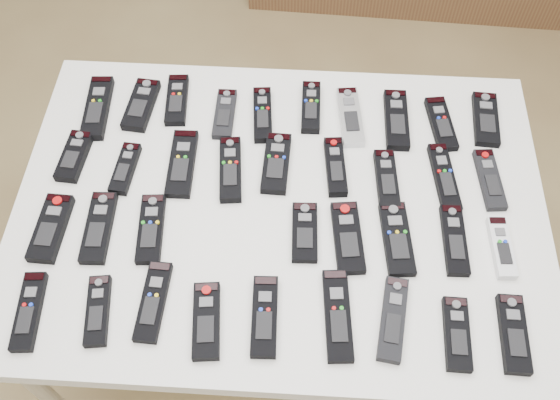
# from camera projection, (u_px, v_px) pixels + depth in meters

# --- Properties ---
(ground) EXTENTS (4.00, 4.00, 0.00)m
(ground) POSITION_uv_depth(u_px,v_px,m) (293.00, 335.00, 2.11)
(ground) COLOR olive
(ground) RESTS_ON ground
(table) EXTENTS (1.25, 0.88, 0.78)m
(table) POSITION_uv_depth(u_px,v_px,m) (280.00, 217.00, 1.51)
(table) COLOR white
(table) RESTS_ON ground
(remote_0) EXTENTS (0.07, 0.21, 0.02)m
(remote_0) POSITION_uv_depth(u_px,v_px,m) (97.00, 108.00, 1.61)
(remote_0) COLOR black
(remote_0) RESTS_ON table
(remote_1) EXTENTS (0.08, 0.17, 0.02)m
(remote_1) POSITION_uv_depth(u_px,v_px,m) (141.00, 105.00, 1.62)
(remote_1) COLOR black
(remote_1) RESTS_ON table
(remote_2) EXTENTS (0.06, 0.17, 0.02)m
(remote_2) POSITION_uv_depth(u_px,v_px,m) (177.00, 100.00, 1.63)
(remote_2) COLOR black
(remote_2) RESTS_ON table
(remote_3) EXTENTS (0.05, 0.16, 0.02)m
(remote_3) POSITION_uv_depth(u_px,v_px,m) (225.00, 114.00, 1.61)
(remote_3) COLOR black
(remote_3) RESTS_ON table
(remote_4) EXTENTS (0.06, 0.18, 0.02)m
(remote_4) POSITION_uv_depth(u_px,v_px,m) (263.00, 115.00, 1.60)
(remote_4) COLOR black
(remote_4) RESTS_ON table
(remote_5) EXTENTS (0.05, 0.16, 0.02)m
(remote_5) POSITION_uv_depth(u_px,v_px,m) (311.00, 107.00, 1.61)
(remote_5) COLOR black
(remote_5) RESTS_ON table
(remote_6) EXTENTS (0.07, 0.19, 0.02)m
(remote_6) POSITION_uv_depth(u_px,v_px,m) (350.00, 117.00, 1.60)
(remote_6) COLOR #B7B7BC
(remote_6) RESTS_ON table
(remote_7) EXTENTS (0.06, 0.19, 0.02)m
(remote_7) POSITION_uv_depth(u_px,v_px,m) (396.00, 120.00, 1.59)
(remote_7) COLOR black
(remote_7) RESTS_ON table
(remote_8) EXTENTS (0.07, 0.17, 0.02)m
(remote_8) POSITION_uv_depth(u_px,v_px,m) (441.00, 124.00, 1.59)
(remote_8) COLOR black
(remote_8) RESTS_ON table
(remote_9) EXTENTS (0.07, 0.17, 0.02)m
(remote_9) POSITION_uv_depth(u_px,v_px,m) (486.00, 119.00, 1.59)
(remote_9) COLOR black
(remote_9) RESTS_ON table
(remote_10) EXTENTS (0.07, 0.15, 0.02)m
(remote_10) POSITION_uv_depth(u_px,v_px,m) (74.00, 156.00, 1.53)
(remote_10) COLOR black
(remote_10) RESTS_ON table
(remote_11) EXTENTS (0.05, 0.15, 0.02)m
(remote_11) POSITION_uv_depth(u_px,v_px,m) (125.00, 169.00, 1.51)
(remote_11) COLOR black
(remote_11) RESTS_ON table
(remote_12) EXTENTS (0.06, 0.19, 0.02)m
(remote_12) POSITION_uv_depth(u_px,v_px,m) (182.00, 163.00, 1.52)
(remote_12) COLOR black
(remote_12) RESTS_ON table
(remote_13) EXTENTS (0.07, 0.19, 0.02)m
(remote_13) POSITION_uv_depth(u_px,v_px,m) (230.00, 169.00, 1.51)
(remote_13) COLOR black
(remote_13) RESTS_ON table
(remote_14) EXTENTS (0.07, 0.17, 0.02)m
(remote_14) POSITION_uv_depth(u_px,v_px,m) (276.00, 163.00, 1.52)
(remote_14) COLOR black
(remote_14) RESTS_ON table
(remote_15) EXTENTS (0.06, 0.17, 0.02)m
(remote_15) POSITION_uv_depth(u_px,v_px,m) (335.00, 167.00, 1.51)
(remote_15) COLOR black
(remote_15) RESTS_ON table
(remote_16) EXTENTS (0.06, 0.17, 0.02)m
(remote_16) POSITION_uv_depth(u_px,v_px,m) (387.00, 180.00, 1.49)
(remote_16) COLOR black
(remote_16) RESTS_ON table
(remote_17) EXTENTS (0.07, 0.20, 0.02)m
(remote_17) POSITION_uv_depth(u_px,v_px,m) (444.00, 178.00, 1.49)
(remote_17) COLOR black
(remote_17) RESTS_ON table
(remote_18) EXTENTS (0.06, 0.17, 0.02)m
(remote_18) POSITION_uv_depth(u_px,v_px,m) (490.00, 180.00, 1.49)
(remote_18) COLOR black
(remote_18) RESTS_ON table
(remote_19) EXTENTS (0.07, 0.17, 0.02)m
(remote_19) POSITION_uv_depth(u_px,v_px,m) (51.00, 228.00, 1.42)
(remote_19) COLOR black
(remote_19) RESTS_ON table
(remote_20) EXTENTS (0.06, 0.18, 0.02)m
(remote_20) POSITION_uv_depth(u_px,v_px,m) (99.00, 228.00, 1.42)
(remote_20) COLOR black
(remote_20) RESTS_ON table
(remote_21) EXTENTS (0.07, 0.18, 0.02)m
(remote_21) POSITION_uv_depth(u_px,v_px,m) (151.00, 229.00, 1.42)
(remote_21) COLOR black
(remote_21) RESTS_ON table
(remote_22) EXTENTS (0.06, 0.15, 0.02)m
(remote_22) POSITION_uv_depth(u_px,v_px,m) (305.00, 232.00, 1.41)
(remote_22) COLOR black
(remote_22) RESTS_ON table
(remote_23) EXTENTS (0.08, 0.18, 0.02)m
(remote_23) POSITION_uv_depth(u_px,v_px,m) (348.00, 238.00, 1.40)
(remote_23) COLOR black
(remote_23) RESTS_ON table
(remote_24) EXTENTS (0.08, 0.19, 0.02)m
(remote_24) POSITION_uv_depth(u_px,v_px,m) (397.00, 239.00, 1.40)
(remote_24) COLOR black
(remote_24) RESTS_ON table
(remote_25) EXTENTS (0.05, 0.18, 0.02)m
(remote_25) POSITION_uv_depth(u_px,v_px,m) (454.00, 240.00, 1.40)
(remote_25) COLOR black
(remote_25) RESTS_ON table
(remote_26) EXTENTS (0.05, 0.15, 0.02)m
(remote_26) POSITION_uv_depth(u_px,v_px,m) (501.00, 247.00, 1.39)
(remote_26) COLOR silver
(remote_26) RESTS_ON table
(remote_27) EXTENTS (0.06, 0.18, 0.02)m
(remote_27) POSITION_uv_depth(u_px,v_px,m) (29.00, 311.00, 1.31)
(remote_27) COLOR black
(remote_27) RESTS_ON table
(remote_28) EXTENTS (0.07, 0.16, 0.02)m
(remote_28) POSITION_uv_depth(u_px,v_px,m) (98.00, 311.00, 1.31)
(remote_28) COLOR black
(remote_28) RESTS_ON table
(remote_29) EXTENTS (0.06, 0.18, 0.02)m
(remote_29) POSITION_uv_depth(u_px,v_px,m) (153.00, 301.00, 1.32)
(remote_29) COLOR black
(remote_29) RESTS_ON table
(remote_30) EXTENTS (0.07, 0.17, 0.02)m
(remote_30) POSITION_uv_depth(u_px,v_px,m) (206.00, 321.00, 1.29)
(remote_30) COLOR black
(remote_30) RESTS_ON table
(remote_31) EXTENTS (0.06, 0.18, 0.02)m
(remote_31) POSITION_uv_depth(u_px,v_px,m) (265.00, 316.00, 1.30)
(remote_31) COLOR black
(remote_31) RESTS_ON table
(remote_32) EXTENTS (0.07, 0.21, 0.02)m
(remote_32) POSITION_uv_depth(u_px,v_px,m) (338.00, 315.00, 1.30)
(remote_32) COLOR black
(remote_32) RESTS_ON table
(remote_33) EXTENTS (0.07, 0.19, 0.02)m
(remote_33) POSITION_uv_depth(u_px,v_px,m) (393.00, 319.00, 1.30)
(remote_33) COLOR black
(remote_33) RESTS_ON table
(remote_34) EXTENTS (0.05, 0.16, 0.02)m
(remote_34) POSITION_uv_depth(u_px,v_px,m) (457.00, 334.00, 1.28)
(remote_34) COLOR black
(remote_34) RESTS_ON table
(remote_35) EXTENTS (0.06, 0.17, 0.02)m
(remote_35) POSITION_uv_depth(u_px,v_px,m) (514.00, 334.00, 1.28)
(remote_35) COLOR black
(remote_35) RESTS_ON table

